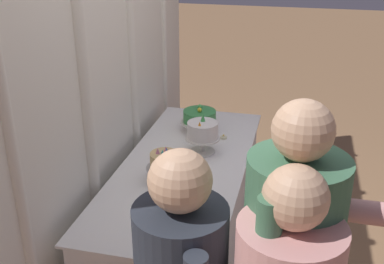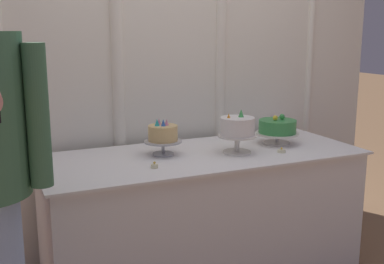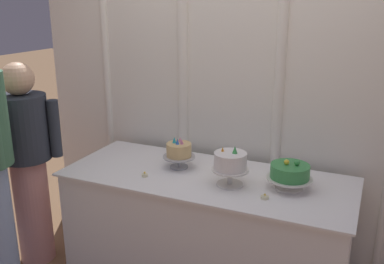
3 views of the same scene
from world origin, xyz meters
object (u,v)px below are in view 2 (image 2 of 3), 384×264
(cake_display_center, at_px, (237,129))
(tealight_far_left, at_px, (154,166))
(cake_display_leftmost, at_px, (163,135))
(tealight_near_left, at_px, (282,151))
(cake_display_rightmost, at_px, (277,128))
(cake_table, at_px, (202,214))

(cake_display_center, distance_m, tealight_far_left, 0.61)
(cake_display_leftmost, relative_size, tealight_near_left, 4.54)
(tealight_far_left, bearing_deg, cake_display_rightmost, 12.41)
(tealight_near_left, bearing_deg, cake_display_leftmost, 160.69)
(cake_display_leftmost, bearing_deg, cake_display_center, -18.00)
(cake_display_leftmost, height_order, cake_display_center, cake_display_center)
(tealight_near_left, bearing_deg, cake_table, 158.32)
(cake_table, height_order, cake_display_center, cake_display_center)
(cake_display_leftmost, height_order, cake_display_rightmost, cake_display_leftmost)
(tealight_near_left, bearing_deg, cake_display_rightmost, 63.26)
(cake_display_rightmost, height_order, tealight_far_left, cake_display_rightmost)
(cake_display_center, height_order, cake_display_rightmost, cake_display_center)
(cake_display_center, distance_m, tealight_near_left, 0.32)
(tealight_near_left, bearing_deg, cake_display_center, 158.55)
(cake_display_rightmost, distance_m, tealight_far_left, 0.97)
(cake_table, xyz_separation_m, cake_display_center, (0.20, -0.08, 0.55))
(cake_display_center, relative_size, tealight_far_left, 6.60)
(cake_display_rightmost, relative_size, tealight_far_left, 7.04)
(cake_display_center, xyz_separation_m, tealight_near_left, (0.26, -0.10, -0.14))
(tealight_far_left, bearing_deg, tealight_near_left, 0.14)
(cake_display_center, relative_size, cake_display_rightmost, 0.94)
(cake_display_leftmost, bearing_deg, cake_display_rightmost, -2.74)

